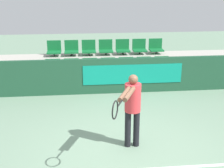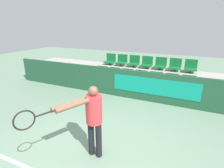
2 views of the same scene
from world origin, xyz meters
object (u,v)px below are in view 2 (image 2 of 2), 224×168
object	(u,v)px
stadium_chair_0	(102,73)
stadium_chair_6	(188,84)
stadium_chair_7	(110,60)
tennis_player	(91,116)
stadium_chair_9	(134,62)
stadium_chair_11	(160,64)
stadium_chair_10	(147,63)
stadium_chair_13	(191,67)
stadium_chair_8	(122,61)
stadium_chair_2	(127,76)
stadium_chair_1	(114,75)
stadium_chair_5	(171,82)
stadium_chair_4	(155,80)
stadium_chair_12	(175,66)
stadium_chair_3	(141,78)

from	to	relation	value
stadium_chair_0	stadium_chair_6	size ratio (longest dim) A/B	1.00
stadium_chair_7	tennis_player	size ratio (longest dim) A/B	0.33
stadium_chair_9	stadium_chair_11	world-z (taller)	same
stadium_chair_10	stadium_chair_13	distance (m)	1.79
stadium_chair_9	tennis_player	xyz separation A→B (m)	(0.71, -4.95, -0.09)
stadium_chair_7	stadium_chair_13	world-z (taller)	same
stadium_chair_8	stadium_chair_2	bearing A→B (deg)	-56.82
stadium_chair_6	stadium_chair_8	bearing A→B (deg)	162.99
stadium_chair_1	stadium_chair_5	distance (m)	2.39
stadium_chair_7	stadium_chair_9	xyz separation A→B (m)	(1.20, 0.00, 0.00)
stadium_chair_4	tennis_player	distance (m)	4.08
stadium_chair_2	stadium_chair_5	xyz separation A→B (m)	(1.79, 0.00, 0.00)
stadium_chair_13	stadium_chair_1	bearing A→B (deg)	-162.99
stadium_chair_9	stadium_chair_6	bearing A→B (deg)	-20.92
stadium_chair_4	stadium_chair_7	bearing A→B (deg)	159.08
stadium_chair_5	stadium_chair_12	size ratio (longest dim) A/B	1.00
stadium_chair_2	stadium_chair_13	xyz separation A→B (m)	(2.39, 0.91, 0.43)
stadium_chair_10	stadium_chair_12	world-z (taller)	same
stadium_chair_7	stadium_chair_11	size ratio (longest dim) A/B	1.00
stadium_chair_4	tennis_player	world-z (taller)	tennis_player
stadium_chair_4	stadium_chair_9	distance (m)	1.56
stadium_chair_4	stadium_chair_9	size ratio (longest dim) A/B	1.00
stadium_chair_2	stadium_chair_8	bearing A→B (deg)	123.18
stadium_chair_7	stadium_chair_5	bearing A→B (deg)	-17.01
stadium_chair_10	tennis_player	size ratio (longest dim) A/B	0.33
stadium_chair_1	stadium_chair_3	xyz separation A→B (m)	(1.20, 0.00, 0.00)
stadium_chair_5	stadium_chair_6	distance (m)	0.60
stadium_chair_10	stadium_chair_2	bearing A→B (deg)	-123.18
stadium_chair_6	stadium_chair_13	world-z (taller)	stadium_chair_13
stadium_chair_3	stadium_chair_13	world-z (taller)	stadium_chair_13
stadium_chair_8	stadium_chair_13	size ratio (longest dim) A/B	1.00
stadium_chair_2	stadium_chair_9	bearing A→B (deg)	90.00
stadium_chair_8	stadium_chair_11	size ratio (longest dim) A/B	1.00
stadium_chair_1	stadium_chair_2	world-z (taller)	same
tennis_player	stadium_chair_13	bearing A→B (deg)	94.20
stadium_chair_7	stadium_chair_12	size ratio (longest dim) A/B	1.00
stadium_chair_1	stadium_chair_7	distance (m)	1.17
stadium_chair_11	stadium_chair_12	world-z (taller)	same
stadium_chair_3	stadium_chair_5	xyz separation A→B (m)	(1.20, 0.00, 0.00)
stadium_chair_8	stadium_chair_11	world-z (taller)	same
stadium_chair_8	stadium_chair_13	xyz separation A→B (m)	(2.99, 0.00, 0.00)
stadium_chair_6	tennis_player	xyz separation A→B (m)	(-1.68, -4.03, 0.34)
stadium_chair_1	stadium_chair_6	world-z (taller)	same
stadium_chair_7	stadium_chair_12	distance (m)	2.99
stadium_chair_4	stadium_chair_12	xyz separation A→B (m)	(0.60, 0.91, 0.43)
stadium_chair_8	stadium_chair_1	bearing A→B (deg)	-90.00
stadium_chair_9	stadium_chair_12	world-z (taller)	same
stadium_chair_2	stadium_chair_6	size ratio (longest dim) A/B	1.00
stadium_chair_5	stadium_chair_12	xyz separation A→B (m)	(0.00, 0.91, 0.43)
stadium_chair_1	stadium_chair_4	world-z (taller)	same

